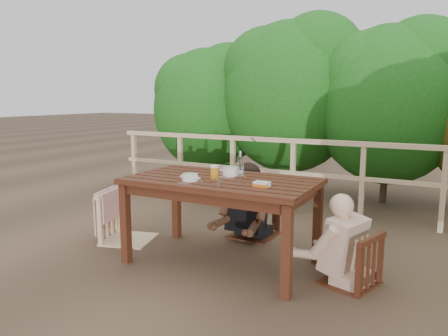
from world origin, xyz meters
The scene contains 15 objects.
ground centered at (0.00, 0.00, 0.00)m, with size 60.00×60.00×0.00m, color brown.
table centered at (0.00, 0.00, 0.40)m, with size 1.72×0.97×0.79m, color #3C1B0F.
chair_left centered at (-1.20, 0.08, 0.52)m, with size 0.52×0.52×1.04m, color #DAB58B.
chair_far centered at (-0.06, 0.87, 0.49)m, with size 0.48×0.48×0.97m, color #3C1B0F.
chair_right centered at (1.17, 0.09, 0.43)m, with size 0.43×0.43×0.86m, color #3C1B0F.
woman centered at (-0.06, 0.89, 0.65)m, with size 0.52×0.64×1.30m, color black, non-canonical shape.
diner_right centered at (1.20, 0.09, 0.62)m, with size 0.50×0.61×1.24m, color #CFA58D, non-canonical shape.
railing centered at (0.00, 2.00, 0.51)m, with size 5.60×0.10×1.01m, color #DAB58B.
hedge_row centered at (0.40, 3.20, 1.90)m, with size 6.60×1.60×3.80m, color #195316, non-canonical shape.
soup_near centered at (-0.19, -0.23, 0.83)m, with size 0.24×0.24×0.08m, color white.
soup_far centered at (0.00, 0.19, 0.84)m, with size 0.28×0.28×0.09m, color white.
beer_glass centered at (-0.04, -0.06, 0.87)m, with size 0.07×0.07×0.14m, color #CC9015.
bottle centered at (0.14, 0.11, 0.93)m, with size 0.06×0.06×0.27m, color white.
tumbler centered at (0.14, -0.31, 0.83)m, with size 0.06×0.06×0.08m, color white.
butter_tub centered at (0.47, -0.16, 0.82)m, with size 0.13×0.09×0.06m, color silver.
Camera 1 is at (1.84, -3.39, 1.54)m, focal length 34.32 mm.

